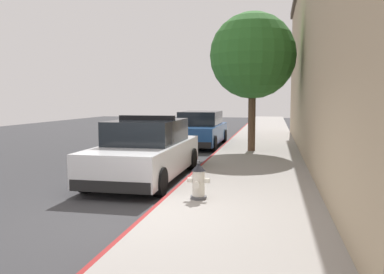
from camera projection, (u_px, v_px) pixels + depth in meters
ground_plane at (123, 149)px, 17.68m from camera, size 28.75×60.00×0.20m
sidewalk_pavement at (260, 149)px, 16.45m from camera, size 3.04×60.00×0.14m
curb_painted_edge at (222, 148)px, 16.77m from camera, size 0.08×60.00×0.14m
police_cruiser at (147, 151)px, 10.44m from camera, size 1.94×4.84×1.68m
parked_car_silver_ahead at (200, 130)px, 17.93m from camera, size 1.94×4.84×1.56m
fire_hydrant at (199, 181)px, 7.81m from camera, size 0.44×0.40×0.76m
street_tree at (253, 56)px, 14.91m from camera, size 3.23×3.23×5.21m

